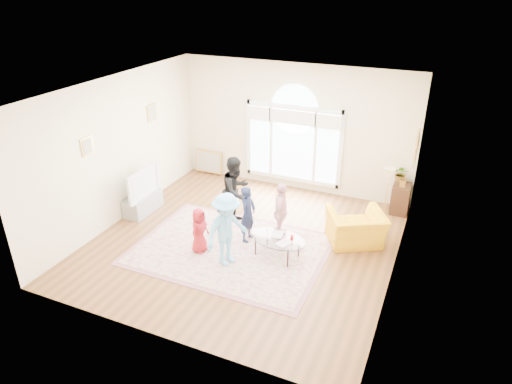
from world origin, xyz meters
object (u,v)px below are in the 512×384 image
at_px(television, 141,182).
at_px(armchair, 356,228).
at_px(area_rug, 230,249).
at_px(coffee_table, 277,239).
at_px(tv_console, 143,203).

relative_size(television, armchair, 1.08).
relative_size(area_rug, coffee_table, 2.81).
bearing_deg(tv_console, armchair, 7.01).
distance_m(area_rug, television, 2.80).
distance_m(television, coffee_table, 3.62).
bearing_deg(armchair, television, -22.44).
relative_size(area_rug, tv_console, 3.60).
xyz_separation_m(tv_console, armchair, (4.87, 0.60, 0.15)).
distance_m(tv_console, armchair, 4.91).
bearing_deg(coffee_table, area_rug, -159.14).
distance_m(tv_console, coffee_table, 3.61).
height_order(tv_console, armchair, armchair).
height_order(tv_console, television, television).
xyz_separation_m(area_rug, television, (-2.61, 0.68, 0.75)).
height_order(television, coffee_table, television).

